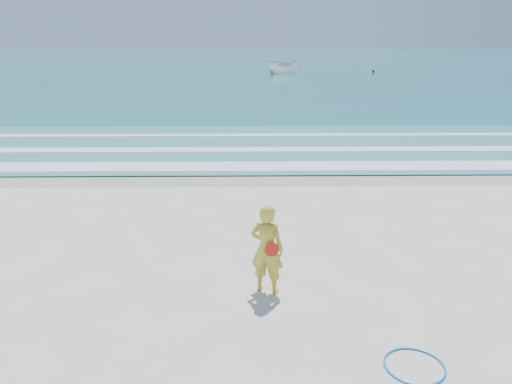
{
  "coord_description": "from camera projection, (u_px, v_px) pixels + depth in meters",
  "views": [
    {
      "loc": [
        0.06,
        -7.82,
        4.7
      ],
      "look_at": [
        0.24,
        4.0,
        1.0
      ],
      "focal_mm": 35.0,
      "sensor_mm": 36.0,
      "label": 1
    }
  ],
  "objects": [
    {
      "name": "woman",
      "position": [
        267.0,
        249.0,
        9.36
      ],
      "size": [
        0.75,
        0.62,
        1.76
      ],
      "color": "gold",
      "rests_on": "ground"
    },
    {
      "name": "ocean",
      "position": [
        248.0,
        59.0,
        109.06
      ],
      "size": [
        400.0,
        190.0,
        0.04
      ],
      "primitive_type": "cube",
      "color": "#19727F",
      "rests_on": "ground"
    },
    {
      "name": "shallow",
      "position": [
        247.0,
        146.0,
        22.22
      ],
      "size": [
        400.0,
        10.0,
        0.01
      ],
      "primitive_type": "cube",
      "color": "#59B7AD",
      "rests_on": "ocean"
    },
    {
      "name": "foam_near",
      "position": [
        247.0,
        166.0,
        18.68
      ],
      "size": [
        400.0,
        1.4,
        0.01
      ],
      "primitive_type": "cube",
      "color": "white",
      "rests_on": "shallow"
    },
    {
      "name": "foam_mid",
      "position": [
        247.0,
        149.0,
        21.45
      ],
      "size": [
        400.0,
        0.9,
        0.01
      ],
      "primitive_type": "cube",
      "color": "white",
      "rests_on": "shallow"
    },
    {
      "name": "ground",
      "position": [
        246.0,
        313.0,
        8.87
      ],
      "size": [
        400.0,
        400.0,
        0.0
      ],
      "primitive_type": "plane",
      "color": "silver",
      "rests_on": "ground"
    },
    {
      "name": "boat",
      "position": [
        286.0,
        66.0,
        64.79
      ],
      "size": [
        5.16,
        3.16,
        1.87
      ],
      "primitive_type": "imported",
      "rotation": [
        0.0,
        0.0,
        1.87
      ],
      "color": "silver",
      "rests_on": "ocean"
    },
    {
      "name": "wet_sand",
      "position": [
        247.0,
        177.0,
        17.46
      ],
      "size": [
        400.0,
        2.4,
        0.0
      ],
      "primitive_type": "cube",
      "color": "#B2A893",
      "rests_on": "ground"
    },
    {
      "name": "buoy",
      "position": [
        373.0,
        71.0,
        67.1
      ],
      "size": [
        0.34,
        0.34,
        0.34
      ],
      "primitive_type": "sphere",
      "color": "black",
      "rests_on": "ocean"
    },
    {
      "name": "foam_far",
      "position": [
        247.0,
        135.0,
        24.6
      ],
      "size": [
        400.0,
        0.6,
        0.01
      ],
      "primitive_type": "cube",
      "color": "white",
      "rests_on": "shallow"
    },
    {
      "name": "hoop",
      "position": [
        414.0,
        366.0,
        7.41
      ],
      "size": [
        1.15,
        1.15,
        0.03
      ],
      "primitive_type": "torus",
      "rotation": [
        0.0,
        0.0,
        -0.32
      ],
      "color": "#0B7ACA",
      "rests_on": "ground"
    }
  ]
}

